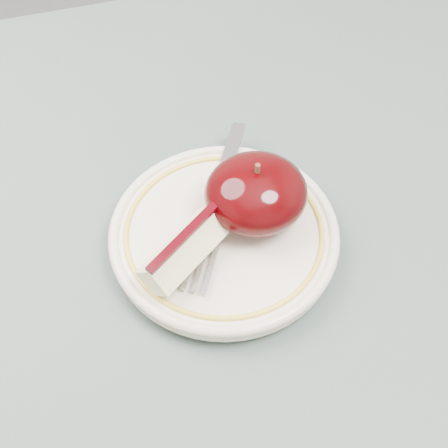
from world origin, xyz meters
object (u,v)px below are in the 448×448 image
object	(u,v)px
table	(255,387)
apple_half	(256,193)
plate	(224,234)
fork	(215,204)

from	to	relation	value
table	apple_half	bearing A→B (deg)	74.35
plate	fork	world-z (taller)	fork
plate	apple_half	distance (m)	0.04
table	plate	xyz separation A→B (m)	(-0.00, 0.09, 0.10)
table	fork	distance (m)	0.16
table	apple_half	size ratio (longest dim) A/B	10.97
apple_half	fork	xyz separation A→B (m)	(-0.03, 0.01, -0.02)
apple_half	fork	bearing A→B (deg)	154.78
table	plate	size ratio (longest dim) A/B	4.86
plate	fork	bearing A→B (deg)	91.61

